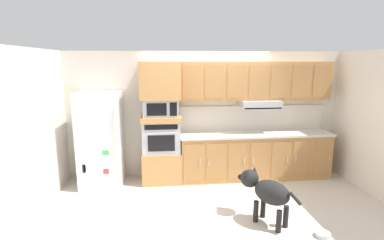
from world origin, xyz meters
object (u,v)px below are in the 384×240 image
at_px(dog, 266,190).
at_px(refrigerator, 101,140).
at_px(built_in_oven, 161,136).
at_px(dog_food_bowl, 323,235).
at_px(screwdriver, 262,132).
at_px(microwave, 161,107).

bearing_deg(dog, refrigerator, 21.06).
distance_m(built_in_oven, dog_food_bowl, 3.13).
relative_size(built_in_oven, screwdriver, 4.18).
bearing_deg(dog_food_bowl, microwave, 135.30).
xyz_separation_m(screwdriver, dog, (-0.50, -1.65, -0.45)).
height_order(screwdriver, dog_food_bowl, screwdriver).
bearing_deg(refrigerator, microwave, 3.46).
bearing_deg(screwdriver, built_in_oven, 179.61).
bearing_deg(microwave, built_in_oven, 179.23).
bearing_deg(microwave, dog, -48.23).
distance_m(built_in_oven, screwdriver, 1.99).
height_order(dog, dog_food_bowl, dog).
bearing_deg(refrigerator, screwdriver, 1.00).
height_order(refrigerator, screwdriver, refrigerator).
distance_m(built_in_oven, dog, 2.27).
distance_m(microwave, dog, 2.44).
distance_m(refrigerator, screwdriver, 3.11).
relative_size(built_in_oven, dog, 0.80).
relative_size(refrigerator, dog, 2.01).
relative_size(microwave, dog, 0.74).
relative_size(built_in_oven, dog_food_bowl, 3.50).
xyz_separation_m(refrigerator, built_in_oven, (1.12, 0.07, 0.02)).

